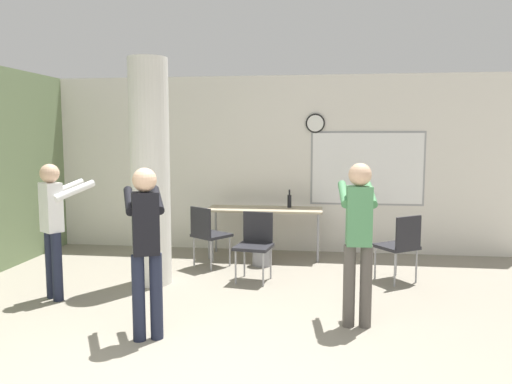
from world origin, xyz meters
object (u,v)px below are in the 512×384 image
chair_table_front (255,241)px  chair_table_left (208,232)px  folding_table (265,212)px  chair_mid_room (400,243)px  person_watching_back (54,220)px  person_playing_side (358,231)px  bottle_on_table (289,201)px  person_playing_front (146,239)px

chair_table_front → chair_table_left: size_ratio=1.00×
folding_table → chair_mid_room: size_ratio=2.01×
folding_table → chair_table_left: chair_table_left is taller
chair_mid_room → person_watching_back: 4.17m
folding_table → person_playing_side: (1.21, -2.67, 0.24)m
chair_table_left → person_playing_side: person_playing_side is taller
chair_mid_room → chair_table_front: same height
chair_table_left → person_watching_back: bearing=-132.0°
person_watching_back → chair_table_left: bearing=48.0°
bottle_on_table → person_playing_front: bearing=-107.8°
bottle_on_table → person_watching_back: size_ratio=0.18×
chair_table_front → person_playing_front: (-0.73, -1.99, 0.42)m
chair_table_front → person_watching_back: 2.42m
person_playing_front → chair_table_front: bearing=69.8°
chair_table_front → chair_table_left: same height
chair_mid_room → person_playing_front: bearing=-140.6°
bottle_on_table → person_playing_front: person_playing_front is taller
person_watching_back → bottle_on_table: bearing=44.0°
chair_table_front → bottle_on_table: bearing=75.8°
person_watching_back → person_playing_front: (1.42, -0.95, 0.02)m
person_playing_side → folding_table: bearing=114.4°
bottle_on_table → chair_table_left: size_ratio=0.32×
bottle_on_table → folding_table: bearing=-160.2°
chair_table_front → person_playing_side: 1.90m
chair_mid_room → chair_table_left: size_ratio=1.00×
folding_table → chair_mid_room: (1.85, -1.13, -0.19)m
person_playing_side → chair_mid_room: bearing=67.4°
person_playing_front → chair_table_left: bearing=90.2°
bottle_on_table → chair_table_front: (-0.35, -1.38, -0.35)m
person_playing_side → chair_table_front: bearing=130.0°
chair_table_left → person_playing_side: (1.93, -1.95, 0.43)m
folding_table → person_playing_side: 2.94m
person_playing_front → folding_table: bearing=77.5°
person_watching_back → person_playing_side: 3.37m
person_watching_back → chair_table_front: bearing=25.7°
person_playing_front → person_watching_back: bearing=146.1°
chair_table_front → person_playing_side: bearing=-50.0°
chair_table_front → chair_table_left: bearing=144.4°
folding_table → person_playing_front: person_playing_front is taller
chair_mid_room → folding_table: bearing=148.6°
chair_table_front → person_playing_side: (1.19, -1.42, 0.43)m
chair_mid_room → person_playing_front: person_playing_front is taller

